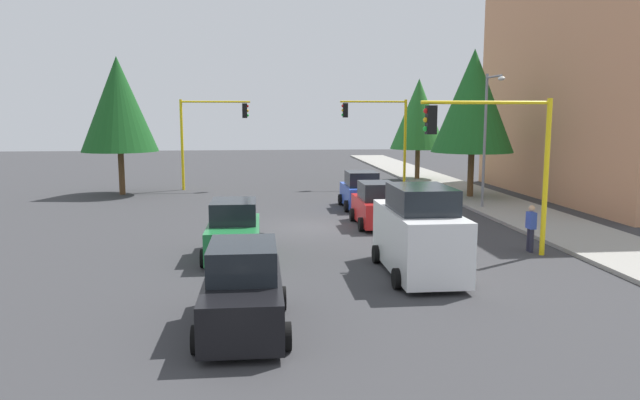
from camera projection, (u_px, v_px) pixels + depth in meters
name	position (u px, v px, depth m)	size (l,w,h in m)	color
ground_plane	(315.00, 227.00, 25.72)	(120.00, 120.00, 0.00)	#353538
sidewalk_kerb	(498.00, 205.00, 31.68)	(80.00, 4.00, 0.15)	gray
lane_arrow_near	(236.00, 318.00, 14.08)	(2.40, 1.10, 1.10)	silver
apartment_block	(616.00, 72.00, 34.15)	(18.91, 9.30, 14.83)	tan
traffic_signal_near_left	(496.00, 145.00, 19.83)	(0.36, 4.59, 5.46)	yellow
traffic_signal_far_left	(380.00, 126.00, 39.48)	(0.36, 4.59, 5.98)	yellow
traffic_signal_far_right	(209.00, 126.00, 38.34)	(0.36, 4.59, 5.95)	yellow
street_lamp_curbside	(488.00, 126.00, 29.58)	(2.15, 0.28, 7.00)	slate
tree_opposite_side	(118.00, 104.00, 35.65)	(4.63, 4.63, 8.49)	brown
tree_roadside_far	(419.00, 114.00, 43.68)	(4.19, 4.19, 7.65)	brown
tree_roadside_mid	(473.00, 101.00, 33.78)	(4.75, 4.75, 8.71)	brown
delivery_van_white	(419.00, 234.00, 17.84)	(4.80, 2.22, 2.77)	white
car_green	(234.00, 232.00, 20.08)	(3.94, 2.06, 1.98)	#1E7238
car_red	(376.00, 206.00, 25.89)	(3.91, 1.95, 1.98)	red
car_black	(243.00, 291.00, 13.29)	(4.17, 2.06, 1.98)	black
car_blue	(361.00, 191.00, 30.88)	(3.78, 2.07, 1.98)	blue
pedestrian_crossing	(531.00, 227.00, 20.91)	(0.40, 0.24, 1.70)	#262638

